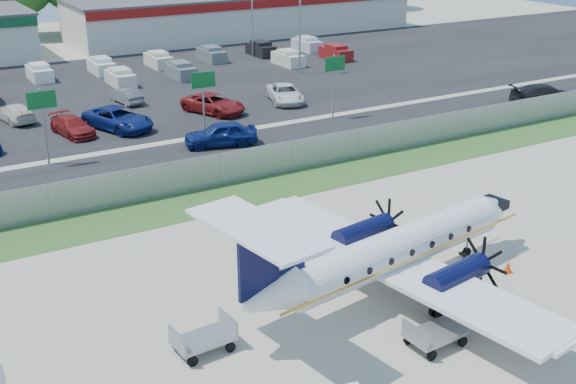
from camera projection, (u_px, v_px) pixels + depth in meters
ground at (356, 283)px, 31.96m from camera, size 170.00×170.00×0.00m
grass_verge at (236, 196)px, 41.59m from camera, size 170.00×4.00×0.02m
access_road at (188, 161)px, 47.21m from camera, size 170.00×8.00×0.02m
parking_lot at (95, 94)px, 64.06m from camera, size 170.00×32.00×0.02m
perimeter_fence at (220, 169)px, 42.83m from camera, size 120.00×0.06×1.99m
building_east at (243, 13)px, 92.90m from camera, size 44.40×12.40×5.24m
sign_left at (43, 110)px, 45.27m from camera, size 1.80×0.26×5.00m
sign_mid at (203, 89)px, 50.41m from camera, size 1.80×0.26×5.00m
sign_right at (334, 72)px, 55.56m from camera, size 1.80×0.26×5.00m
light_pole_ne at (300, 20)px, 69.88m from camera, size 0.90×0.35×9.09m
light_pole_se at (252, 8)px, 77.91m from camera, size 0.90×0.35×9.09m
tree_line at (18, 38)px, 91.35m from camera, size 112.00×6.00×14.00m
aircraft at (393, 250)px, 30.54m from camera, size 16.91×16.60×5.17m
baggage_cart_near at (203, 338)px, 26.93m from camera, size 2.35×1.52×1.18m
baggage_cart_far at (436, 332)px, 27.27m from camera, size 2.38×1.52×1.21m
cone_nose at (508, 267)px, 32.84m from camera, size 0.39×0.39×0.56m
cone_starboard_wing at (134, 195)px, 41.12m from camera, size 0.33×0.33×0.46m
road_car_mid at (221, 146)px, 50.24m from camera, size 5.39×3.27×1.71m
road_car_east at (544, 105)px, 60.54m from camera, size 6.38×4.51×1.72m
parked_car_b at (73, 135)px, 52.60m from camera, size 2.71×4.92×1.35m
parked_car_c at (119, 129)px, 53.93m from camera, size 4.73×6.54×1.65m
parked_car_d at (214, 113)px, 58.17m from camera, size 4.51×6.09×1.54m
parked_car_e at (285, 102)px, 61.42m from camera, size 3.92×5.80×1.48m
parked_car_f at (16, 121)px, 55.92m from camera, size 2.76×4.99×1.37m
parked_car_g at (127, 103)px, 61.05m from camera, size 1.87×4.11×1.31m
far_parking_rows at (80, 83)px, 68.08m from camera, size 56.00×10.00×1.60m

